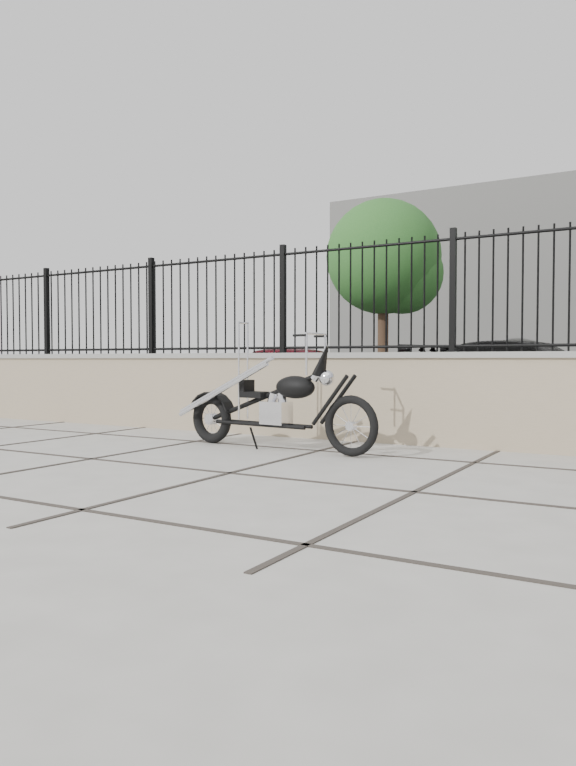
# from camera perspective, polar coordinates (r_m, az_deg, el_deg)

# --- Properties ---
(ground_plane) EXTENTS (90.00, 90.00, 0.00)m
(ground_plane) POSITION_cam_1_polar(r_m,az_deg,el_deg) (5.36, -4.91, -7.53)
(ground_plane) COLOR #99968E
(ground_plane) RESTS_ON ground
(parking_lot) EXTENTS (30.00, 30.00, 0.00)m
(parking_lot) POSITION_cam_1_polar(r_m,az_deg,el_deg) (17.12, 19.98, -1.09)
(parking_lot) COLOR black
(parking_lot) RESTS_ON ground
(retaining_wall) EXTENTS (14.00, 0.36, 0.96)m
(retaining_wall) POSITION_cam_1_polar(r_m,az_deg,el_deg) (7.48, 6.19, -1.13)
(retaining_wall) COLOR gray
(retaining_wall) RESTS_ON ground_plane
(iron_fence) EXTENTS (14.00, 0.08, 1.20)m
(iron_fence) POSITION_cam_1_polar(r_m,az_deg,el_deg) (7.50, 6.22, 7.14)
(iron_fence) COLOR black
(iron_fence) RESTS_ON retaining_wall
(chopper_motorcycle) EXTENTS (2.18, 0.61, 1.29)m
(chopper_motorcycle) POSITION_cam_1_polar(r_m,az_deg,el_deg) (6.70, -1.29, -0.08)
(chopper_motorcycle) COLOR black
(chopper_motorcycle) RESTS_ON ground_plane
(car_red) EXTENTS (3.71, 2.17, 1.19)m
(car_red) POSITION_cam_1_polar(r_m,az_deg,el_deg) (13.04, 0.98, 0.71)
(car_red) COLOR #500B13
(car_red) RESTS_ON parking_lot
(car_black) EXTENTS (4.39, 2.54, 1.20)m
(car_black) POSITION_cam_1_polar(r_m,az_deg,el_deg) (11.72, 19.49, 0.48)
(car_black) COLOR black
(car_black) RESTS_ON parking_lot
(bollard_a) EXTENTS (0.14, 0.14, 0.97)m
(bollard_a) POSITION_cam_1_polar(r_m,az_deg,el_deg) (10.54, -0.14, -0.18)
(bollard_a) COLOR blue
(bollard_a) RESTS_ON ground_plane
(tree_left) EXTENTS (3.67, 3.67, 6.19)m
(tree_left) POSITION_cam_1_polar(r_m,az_deg,el_deg) (22.47, 7.98, 10.80)
(tree_left) COLOR #382619
(tree_left) RESTS_ON ground_plane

